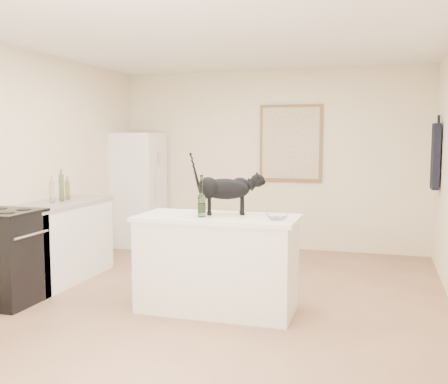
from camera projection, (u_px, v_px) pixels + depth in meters
floor at (214, 302)px, 5.18m from camera, size 5.50×5.50×0.00m
ceiling at (213, 34)px, 4.92m from camera, size 5.50×5.50×0.00m
wall_back at (270, 160)px, 7.67m from camera, size 4.50×0.00×4.50m
wall_front at (34, 207)px, 2.43m from camera, size 4.50×0.00×4.50m
wall_left at (17, 168)px, 5.69m from camera, size 0.00×5.50×5.50m
island_base at (217, 265)px, 4.92m from camera, size 1.44×0.67×0.86m
island_top at (217, 218)px, 4.87m from camera, size 1.50×0.70×0.04m
left_cabinets at (59, 243)px, 5.98m from camera, size 0.60×1.40×0.86m
left_countertop at (58, 204)px, 5.93m from camera, size 0.62×1.44×0.04m
stove at (5, 258)px, 5.12m from camera, size 0.60×0.60×0.90m
fridge at (138, 190)px, 7.89m from camera, size 0.68×0.68×1.70m
artwork_frame at (291, 143)px, 7.53m from camera, size 0.90×0.03×1.10m
artwork_canvas at (290, 143)px, 7.52m from camera, size 0.82×0.00×1.02m
hanging_garment at (436, 156)px, 6.37m from camera, size 0.08×0.34×0.80m
black_cat at (225, 192)px, 4.93m from camera, size 0.65×0.38×0.44m
wine_bottle at (202, 199)px, 4.79m from camera, size 0.09×0.09×0.34m
glass_bowl at (277, 217)px, 4.62m from camera, size 0.25×0.25×0.05m
fridge_paper at (160, 158)px, 7.80m from camera, size 0.03×0.15×0.20m
counter_bottle_cluster at (60, 190)px, 5.98m from camera, size 0.10×0.38×0.31m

